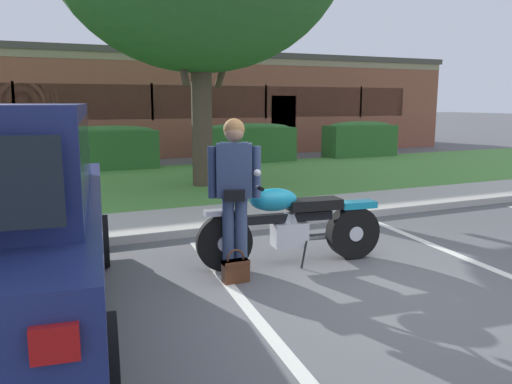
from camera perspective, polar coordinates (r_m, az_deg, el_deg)
ground_plane at (r=5.47m, az=12.31°, el=-10.35°), size 140.00×140.00×0.00m
curb_strip at (r=7.76m, az=0.11°, el=-3.61°), size 60.00×0.20×0.12m
concrete_walk at (r=8.52m, az=-2.24°, el=-2.51°), size 60.00×1.50×0.08m
grass_lawn at (r=12.07m, az=-8.99°, el=1.02°), size 60.00×6.09×0.06m
stall_stripe_0 at (r=5.02m, az=-1.53°, el=-11.96°), size 0.53×4.39×0.01m
stall_stripe_1 at (r=6.70m, az=23.01°, el=-7.12°), size 0.53×4.39×0.01m
motorcycle at (r=6.04m, az=4.69°, el=-3.46°), size 2.24×0.82×1.18m
rider_person at (r=5.58m, az=-2.40°, el=0.80°), size 0.54×0.38×1.70m
handbag at (r=5.48m, az=-2.27°, el=-8.51°), size 0.28×0.13×0.36m
hedge_center_left at (r=14.71m, az=-15.92°, el=4.78°), size 2.58×0.90×1.24m
hedge_center_right at (r=15.84m, az=-0.91°, el=5.50°), size 2.93×0.90×1.24m
hedge_right at (r=17.87m, az=11.42°, el=5.81°), size 2.47×0.90×1.24m
brick_building at (r=21.86m, az=-14.12°, el=9.46°), size 24.37×9.28×3.61m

